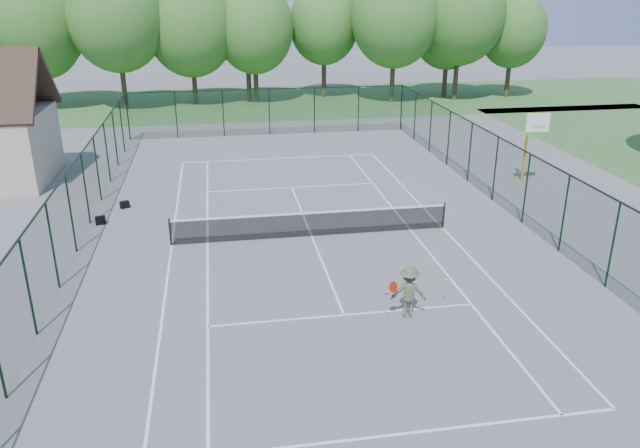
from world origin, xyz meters
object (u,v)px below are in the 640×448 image
Objects in this scene: tennis_net at (312,223)px; basketball_goal at (532,134)px; sports_bag_a at (101,220)px; tennis_player at (409,292)px.

tennis_net is 3.04× the size of basketball_goal.
tennis_player reaches higher than sports_bag_a.
tennis_player is at bearing -74.27° from tennis_net.
tennis_net is 12.93m from basketball_goal.
tennis_player is at bearing -52.65° from sports_bag_a.
tennis_net is at bearing 105.73° from tennis_player.
tennis_net is at bearing -156.74° from basketball_goal.
sports_bag_a is 14.18m from tennis_player.
sports_bag_a is at bearing 137.52° from tennis_player.
sports_bag_a is at bearing -173.69° from basketball_goal.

